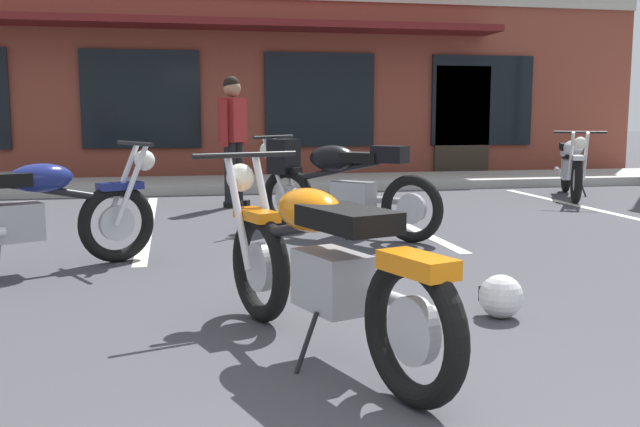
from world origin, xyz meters
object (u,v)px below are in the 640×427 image
motorcycle_red_sportbike (337,182)px  person_in_shorts_foreground (233,133)px  motorcycle_blue_standard (27,213)px  motorcycle_black_cruiser (571,166)px  motorcycle_foreground_classic (321,264)px  helmet_on_pavement (501,296)px

motorcycle_red_sportbike → person_in_shorts_foreground: bearing=109.0°
motorcycle_red_sportbike → motorcycle_blue_standard: bearing=-154.2°
motorcycle_black_cruiser → motorcycle_blue_standard: same height
motorcycle_foreground_classic → motorcycle_black_cruiser: 7.74m
motorcycle_blue_standard → helmet_on_pavement: motorcycle_blue_standard is taller
motorcycle_red_sportbike → person_in_shorts_foreground: person_in_shorts_foreground is taller
motorcycle_foreground_classic → person_in_shorts_foreground: bearing=89.3°
motorcycle_black_cruiser → motorcycle_blue_standard: 7.65m
motorcycle_blue_standard → helmet_on_pavement: size_ratio=7.47×
motorcycle_red_sportbike → helmet_on_pavement: motorcycle_red_sportbike is taller
motorcycle_foreground_classic → person_in_shorts_foreground: (0.07, 5.94, 0.49)m
helmet_on_pavement → motorcycle_red_sportbike: bearing=95.2°
motorcycle_foreground_classic → helmet_on_pavement: 1.30m
motorcycle_foreground_classic → motorcycle_black_cruiser: bearing=50.7°
motorcycle_black_cruiser → helmet_on_pavement: bearing=-123.9°
motorcycle_foreground_classic → motorcycle_blue_standard: size_ratio=1.05×
motorcycle_foreground_classic → person_in_shorts_foreground: 5.96m
motorcycle_blue_standard → person_in_shorts_foreground: 4.14m
helmet_on_pavement → person_in_shorts_foreground: bearing=101.4°
motorcycle_red_sportbike → helmet_on_pavement: bearing=-84.8°
motorcycle_red_sportbike → motorcycle_black_cruiser: same height
motorcycle_blue_standard → motorcycle_black_cruiser: bearing=29.1°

